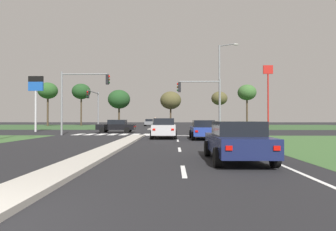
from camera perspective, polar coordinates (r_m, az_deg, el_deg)
The scene contains 36 objects.
ground_plane at distance 33.89m, azimuth -4.27°, elevation -3.34°, with size 200.00×200.00×0.00m, color black.
grass_verge_far_left at distance 64.91m, azimuth -25.09°, elevation -2.01°, with size 35.00×35.00×0.01m, color #2D4C28.
grass_verge_far_right at distance 62.34m, azimuth 22.14°, elevation -2.08°, with size 35.00×35.00×0.01m, color #2D4C28.
median_island_near at distance 15.12m, azimuth -11.16°, elevation -6.36°, with size 1.20×22.00×0.14m, color #ADA89E.
median_island_far at distance 58.81m, azimuth -1.96°, elevation -2.15°, with size 1.20×36.00×0.14m, color gray.
lane_dash_near at distance 8.63m, azimuth 3.14°, elevation -11.11°, with size 0.14×2.00×0.01m, color silver.
lane_dash_second at distance 14.57m, azimuth 2.33°, elevation -6.84°, with size 0.14×2.00×0.01m, color silver.
lane_dash_third at distance 20.54m, azimuth 1.99°, elevation -5.05°, with size 0.14×2.00×0.01m, color silver.
edge_line_right at distance 16.19m, azimuth 14.25°, elevation -6.20°, with size 0.14×24.00×0.01m, color silver.
stop_bar_near at distance 26.75m, azimuth 2.44°, elevation -4.04°, with size 6.40×0.50×0.01m, color silver.
crosswalk_bar_near at distance 30.12m, azimuth -17.47°, elevation -3.63°, with size 0.70×2.80×0.01m, color silver.
crosswalk_bar_second at distance 29.77m, azimuth -15.37°, elevation -3.67°, with size 0.70×2.80×0.01m, color silver.
crosswalk_bar_third at distance 29.46m, azimuth -13.22°, elevation -3.71°, with size 0.70×2.80×0.01m, color silver.
crosswalk_bar_fourth at distance 29.20m, azimuth -11.03°, elevation -3.75°, with size 0.70×2.80×0.01m, color silver.
crosswalk_bar_fifth at distance 28.98m, azimuth -8.80°, elevation -3.77°, with size 0.70×2.80×0.01m, color silver.
crosswalk_bar_sixth at distance 28.80m, azimuth -6.54°, elevation -3.80°, with size 0.70×2.80×0.01m, color silver.
crosswalk_bar_seventh at distance 28.67m, azimuth -4.26°, elevation -3.81°, with size 0.70×2.80×0.01m, color silver.
crosswalk_bar_eighth at distance 28.58m, azimuth -1.96°, elevation -3.82°, with size 0.70×2.80×0.01m, color silver.
car_black_near at distance 33.52m, azimuth -10.31°, elevation -2.07°, with size 4.42×1.98×1.47m.
car_silver_second at distance 23.06m, azimuth -0.76°, elevation -2.54°, with size 2.04×4.14×1.62m.
car_navy_third at distance 10.87m, azimuth 13.65°, elevation -4.93°, with size 2.07×4.35×1.48m.
car_blue_fourth at distance 22.16m, azimuth 7.05°, elevation -2.79°, with size 1.96×4.23×1.47m.
car_grey_fifth at distance 63.67m, azimuth -3.76°, elevation -1.39°, with size 2.05×4.48×1.55m.
traffic_signal_near_right at distance 27.33m, azimuth 7.21°, elevation 3.77°, with size 4.19×0.32×5.38m.
traffic_signal_near_left at distance 28.73m, azimuth -17.50°, elevation 4.61°, with size 4.77×0.32×6.13m.
traffic_signal_far_left at distance 39.90m, azimuth -14.56°, elevation 2.51°, with size 0.32×5.27×5.42m.
street_lamp_second at distance 33.65m, azimuth 10.57°, elevation 6.25°, with size 2.07×1.31×10.15m.
pedestrian_at_median at distance 46.84m, azimuth -2.60°, elevation -1.19°, with size 0.34×0.34×1.69m.
fastfood_pole_sign at distance 56.73m, azimuth 19.43°, elevation 6.34°, with size 1.80×0.40×11.63m.
fuel_price_totem at distance 38.34m, azimuth -25.01°, elevation 4.48°, with size 1.80×0.24×6.80m.
treeline_near at distance 68.93m, azimuth -22.97°, elevation 4.56°, with size 4.28×4.28×9.70m.
treeline_second at distance 70.23m, azimuth -17.02°, elevation 4.60°, with size 4.30×4.30×9.89m.
treeline_third at distance 67.48m, azimuth -9.80°, elevation 3.21°, with size 5.17×5.17×8.38m.
treeline_fourth at distance 67.66m, azimuth 0.54°, elevation 3.05°, with size 4.99×4.99×8.13m.
treeline_fifth at distance 63.86m, azimuth 10.27°, elevation 3.38°, with size 3.54×3.54×7.64m.
treeline_sixth at distance 68.17m, azimuth 15.57°, elevation 4.43°, with size 4.26×4.26×9.51m.
Camera 1 is at (3.21, -3.70, 1.56)m, focal length 30.36 mm.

